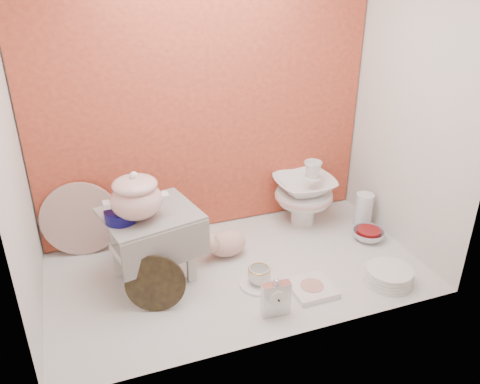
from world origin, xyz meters
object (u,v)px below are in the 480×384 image
Objects in this scene: plush_pig at (227,243)px; porcelain_tower at (304,193)px; mantel_clock at (276,297)px; crystal_bowl at (368,235)px; dinner_plate_stack at (389,275)px; step_stool at (153,246)px; floral_platter at (80,219)px; gold_rim_teacup at (259,275)px; soup_tureen at (136,195)px; blue_white_vase at (144,234)px.

porcelain_tower is at bearing 28.20° from plush_pig.
mantel_clock is 1.04× the size of crystal_bowl.
plush_pig is 0.80m from dinner_plate_stack.
crystal_bowl is 0.46× the size of porcelain_tower.
step_stool reaches higher than mantel_clock.
floral_platter is 1.21m from porcelain_tower.
gold_rim_teacup is at bearing -37.31° from floral_platter.
floral_platter is 3.63× the size of gold_rim_teacup.
porcelain_tower is at bearing 2.04° from step_stool.
crystal_bowl is (1.21, -0.02, -0.44)m from soup_tureen.
step_stool is 0.40m from plush_pig.
soup_tureen reaches higher than porcelain_tower.
step_stool is 1.78× the size of dinner_plate_stack.
plush_pig is 1.47× the size of crystal_bowl.
porcelain_tower is at bearing -4.92° from floral_platter.
blue_white_vase is 0.42m from plush_pig.
blue_white_vase is 1.50× the size of mantel_clock.
gold_rim_teacup is (0.50, -0.19, -0.41)m from soup_tureen.
step_stool is at bearing -165.46° from porcelain_tower.
soup_tureen is 0.71× the size of porcelain_tower.
floral_platter is 2.26× the size of crystal_bowl.
blue_white_vase is 1.17× the size of dinner_plate_stack.
blue_white_vase is at bearing 150.05° from dinner_plate_stack.
step_stool is at bearing 157.81° from dinner_plate_stack.
gold_rim_teacup is 0.61m from dinner_plate_stack.
porcelain_tower is (1.20, -0.10, -0.01)m from floral_platter.
plush_pig is at bearing -4.35° from step_stool.
mantel_clock is at bearing -92.76° from gold_rim_teacup.
plush_pig reaches higher than gold_rim_teacup.
porcelain_tower is (0.96, 0.27, -0.28)m from soup_tureen.
gold_rim_teacup is at bearing -21.10° from soup_tureen.
soup_tureen is 1.05× the size of plush_pig.
plush_pig is at bearing 171.71° from crystal_bowl.
soup_tureen reaches higher than plush_pig.
porcelain_tower is at bearing 3.27° from blue_white_vase.
mantel_clock is (0.74, -0.78, -0.11)m from floral_platter.
step_stool is 0.30m from soup_tureen.
dinner_plate_stack is at bearing 5.44° from mantel_clock.
porcelain_tower is (-0.25, 0.29, 0.16)m from crystal_bowl.
crystal_bowl is (0.77, -0.11, -0.05)m from plush_pig.
blue_white_vase is at bearing 128.63° from mantel_clock.
porcelain_tower is (-0.13, 0.65, 0.15)m from dinner_plate_stack.
plush_pig is at bearing -160.98° from porcelain_tower.
soup_tureen is at bearing -164.19° from porcelain_tower.
floral_platter is 1.54m from dinner_plate_stack.
gold_rim_teacup is 0.67m from porcelain_tower.
soup_tureen reaches higher than crystal_bowl.
mantel_clock is at bearing -39.64° from soup_tureen.
step_stool is at bearing 137.34° from mantel_clock.
plush_pig is 0.56m from porcelain_tower.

